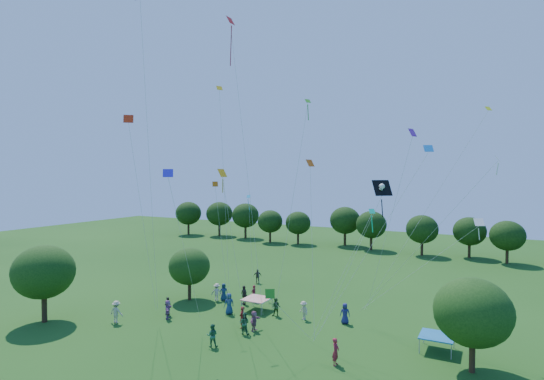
{
  "coord_description": "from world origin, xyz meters",
  "views": [
    {
      "loc": [
        14.02,
        -12.39,
        12.04
      ],
      "look_at": [
        0.0,
        14.0,
        11.0
      ],
      "focal_mm": 28.0,
      "sensor_mm": 36.0,
      "label": 1
    }
  ],
  "objects_px": {
    "near_tree_north": "(189,266)",
    "tent_blue": "(437,336)",
    "red_high_kite": "(236,77)",
    "pirate_kite": "(381,190)",
    "near_tree_east": "(473,312)",
    "tent_red_stripe": "(257,299)",
    "near_tree_west": "(44,272)"
  },
  "relations": [
    {
      "from": "near_tree_north",
      "to": "tent_blue",
      "type": "relative_size",
      "value": 2.29
    },
    {
      "from": "near_tree_north",
      "to": "red_high_kite",
      "type": "xyz_separation_m",
      "value": [
        8.11,
        -4.17,
        16.42
      ]
    },
    {
      "from": "near_tree_north",
      "to": "pirate_kite",
      "type": "distance_m",
      "value": 21.19
    },
    {
      "from": "near_tree_north",
      "to": "near_tree_east",
      "type": "xyz_separation_m",
      "value": [
        24.94,
        -3.86,
        0.46
      ]
    },
    {
      "from": "near_tree_east",
      "to": "red_high_kite",
      "type": "bearing_deg",
      "value": -178.96
    },
    {
      "from": "pirate_kite",
      "to": "red_high_kite",
      "type": "distance_m",
      "value": 14.12
    },
    {
      "from": "red_high_kite",
      "to": "tent_blue",
      "type": "bearing_deg",
      "value": 10.25
    },
    {
      "from": "tent_blue",
      "to": "pirate_kite",
      "type": "relative_size",
      "value": 0.21
    },
    {
      "from": "tent_red_stripe",
      "to": "tent_blue",
      "type": "xyz_separation_m",
      "value": [
        15.25,
        -1.76,
        0.0
      ]
    },
    {
      "from": "near_tree_north",
      "to": "tent_blue",
      "type": "bearing_deg",
      "value": -3.88
    },
    {
      "from": "near_tree_east",
      "to": "red_high_kite",
      "type": "distance_m",
      "value": 23.2
    },
    {
      "from": "red_high_kite",
      "to": "near_tree_north",
      "type": "bearing_deg",
      "value": 152.82
    },
    {
      "from": "pirate_kite",
      "to": "tent_red_stripe",
      "type": "bearing_deg",
      "value": 161.06
    },
    {
      "from": "near_tree_west",
      "to": "red_high_kite",
      "type": "bearing_deg",
      "value": 23.43
    },
    {
      "from": "near_tree_north",
      "to": "pirate_kite",
      "type": "relative_size",
      "value": 0.48
    },
    {
      "from": "near_tree_west",
      "to": "near_tree_north",
      "type": "relative_size",
      "value": 1.26
    },
    {
      "from": "tent_red_stripe",
      "to": "tent_blue",
      "type": "height_order",
      "value": "same"
    },
    {
      "from": "near_tree_east",
      "to": "tent_red_stripe",
      "type": "xyz_separation_m",
      "value": [
        -17.53,
        4.08,
        -2.68
      ]
    },
    {
      "from": "tent_red_stripe",
      "to": "pirate_kite",
      "type": "relative_size",
      "value": 0.21
    },
    {
      "from": "tent_red_stripe",
      "to": "pirate_kite",
      "type": "distance_m",
      "value": 16.1
    },
    {
      "from": "tent_blue",
      "to": "pirate_kite",
      "type": "height_order",
      "value": "pirate_kite"
    },
    {
      "from": "tent_red_stripe",
      "to": "pirate_kite",
      "type": "bearing_deg",
      "value": -18.94
    },
    {
      "from": "red_high_kite",
      "to": "pirate_kite",
      "type": "bearing_deg",
      "value": 1.54
    },
    {
      "from": "near_tree_west",
      "to": "near_tree_east",
      "type": "bearing_deg",
      "value": 11.94
    },
    {
      "from": "tent_blue",
      "to": "tent_red_stripe",
      "type": "bearing_deg",
      "value": 173.43
    },
    {
      "from": "near_tree_west",
      "to": "near_tree_north",
      "type": "height_order",
      "value": "near_tree_west"
    },
    {
      "from": "near_tree_north",
      "to": "tent_red_stripe",
      "type": "distance_m",
      "value": 7.74
    },
    {
      "from": "near_tree_west",
      "to": "red_high_kite",
      "type": "height_order",
      "value": "red_high_kite"
    },
    {
      "from": "near_tree_north",
      "to": "near_tree_east",
      "type": "height_order",
      "value": "near_tree_east"
    },
    {
      "from": "red_high_kite",
      "to": "near_tree_east",
      "type": "bearing_deg",
      "value": 1.04
    },
    {
      "from": "near_tree_east",
      "to": "near_tree_west",
      "type": "bearing_deg",
      "value": -168.06
    },
    {
      "from": "pirate_kite",
      "to": "near_tree_west",
      "type": "bearing_deg",
      "value": -165.57
    }
  ]
}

